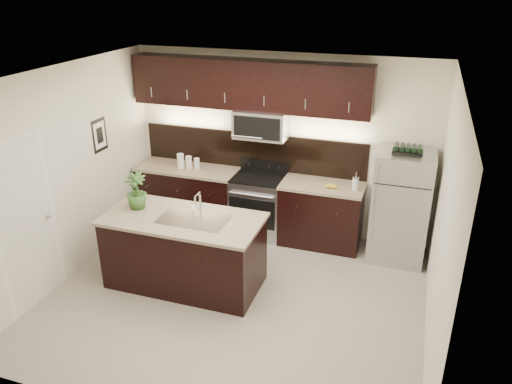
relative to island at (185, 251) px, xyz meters
The scene contains 12 objects.
ground 0.86m from the island, ahead, with size 4.50×4.50×0.00m, color gray.
room_walls 1.37m from the island, 12.89° to the right, with size 4.52×4.02×2.71m.
counter_run 1.61m from the island, 80.94° to the left, with size 3.51×0.65×0.94m.
upper_fixtures 2.42m from the island, 80.84° to the left, with size 3.49×0.40×1.66m.
island is the anchor object (origin of this frame).
sink_faucet 0.51m from the island, ahead, with size 0.84×0.50×0.28m.
refrigerator 2.95m from the island, 31.38° to the left, with size 0.75×0.68×1.55m, color #B2B2B7.
wine_rack 3.15m from the island, 31.38° to the left, with size 0.38×0.24×0.09m.
plant 0.97m from the island, behind, with size 0.26×0.26×0.47m, color #305823.
canisters 1.80m from the island, 113.82° to the left, with size 0.33×0.16×0.23m.
french_press 2.49m from the island, 39.34° to the left, with size 0.09×0.09×0.26m.
bananas 2.19m from the island, 44.95° to the left, with size 0.17×0.13×0.05m, color gold.
Camera 1 is at (1.88, -4.80, 3.67)m, focal length 35.00 mm.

